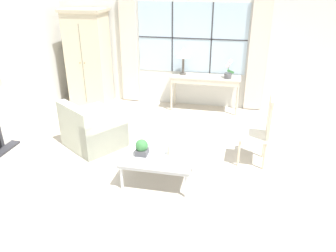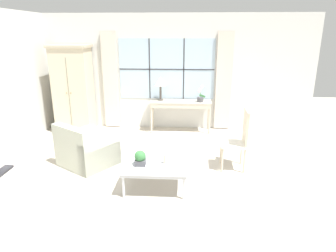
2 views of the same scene
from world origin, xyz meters
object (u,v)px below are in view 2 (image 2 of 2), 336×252
Objects in this scene: armoire at (73,89)px; console_table at (181,104)px; coffee_table at (155,167)px; armchair_upholstered at (86,150)px; potted_plant_small at (140,158)px; table_lamp at (160,82)px; pillar_candle at (166,159)px; side_chair_wooden at (240,137)px; potted_orchid at (200,95)px.

armoire reaches higher than console_table.
armchair_upholstered is at bearing 149.84° from coffee_table.
console_table is (2.61, 0.08, -0.37)m from armoire.
armoire reaches higher than armchair_upholstered.
potted_plant_small reaches higher than coffee_table.
potted_plant_small is (2.04, -2.84, -0.52)m from armoire.
table_lamp reaches higher than pillar_candle.
armchair_upholstered is 1.10× the size of side_chair_wooden.
armoire reaches higher than potted_orchid.
table_lamp is (2.11, 0.13, 0.16)m from armoire.
side_chair_wooden is 1.10× the size of coffee_table.
table_lamp is 3.06m from coffee_table.
console_table is 0.53m from potted_orchid.
table_lamp is 0.48× the size of armchair_upholstered.
potted_plant_small reaches higher than pillar_candle.
side_chair_wooden reaches higher than armchair_upholstered.
potted_orchid is at bearing 76.96° from pillar_candle.
armoire is 1.74× the size of armchair_upholstered.
coffee_table is 4.28× the size of potted_plant_small.
potted_orchid is at bearing 74.12° from coffee_table.
armchair_upholstered is at bearing -136.73° from potted_orchid.
potted_plant_small is (-0.23, -0.03, 0.16)m from coffee_table.
armoire is at bearing -176.44° from table_lamp.
side_chair_wooden is at bearing 31.53° from pillar_candle.
coffee_table is at bearing 8.46° from potted_plant_small.
armoire is 3.08m from potted_orchid.
coffee_table is at bearing -86.87° from table_lamp.
side_chair_wooden is 6.74× the size of pillar_candle.
table_lamp is at bearing 93.13° from coffee_table.
potted_orchid is (3.08, 0.02, -0.12)m from armoire.
armoire reaches higher than potted_plant_small.
console_table is at bearing 51.03° from armchair_upholstered.
console_table is 3.71× the size of potted_orchid.
console_table is at bearing 173.17° from potted_orchid.
armchair_upholstered is at bearing -65.69° from armoire.
pillar_candle is (2.43, -2.77, -0.57)m from armoire.
coffee_table is at bearing -105.88° from potted_orchid.
armoire reaches higher than table_lamp.
potted_plant_small is (-1.65, -0.84, -0.08)m from side_chair_wooden.
potted_plant_small is (-0.07, -2.97, -0.69)m from table_lamp.
armchair_upholstered is 7.38× the size of pillar_candle.
armchair_upholstered is at bearing -128.97° from console_table.
side_chair_wooden is 1.48m from pillar_candle.
side_chair_wooden reaches higher than console_table.
side_chair_wooden is (0.61, -2.02, -0.32)m from potted_orchid.
potted_plant_small is at bearing -152.89° from side_chair_wooden.
pillar_candle is at bearing -26.37° from armchair_upholstered.
potted_plant_small is (1.13, -0.83, 0.24)m from armchair_upholstered.
armchair_upholstered reaches higher than pillar_candle.
side_chair_wooden is at bearing -53.43° from table_lamp.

